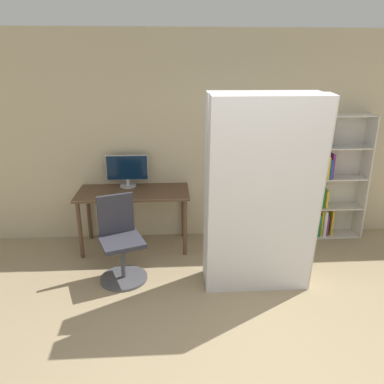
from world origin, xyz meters
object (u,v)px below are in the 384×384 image
object	(u,v)px
monitor	(127,170)
mattress_near	(264,200)
mattress_far	(258,192)
bookshelf	(332,182)
office_chair	(121,246)

from	to	relation	value
monitor	mattress_near	size ratio (longest dim) A/B	0.26
monitor	mattress_far	world-z (taller)	mattress_far
bookshelf	mattress_near	xyz separation A→B (m)	(-1.28, -1.33, 0.25)
mattress_near	mattress_far	size ratio (longest dim) A/B	1.00
office_chair	bookshelf	size ratio (longest dim) A/B	0.56
monitor	mattress_near	world-z (taller)	mattress_near
office_chair	bookshelf	xyz separation A→B (m)	(2.75, 0.97, 0.39)
monitor	bookshelf	xyz separation A→B (m)	(2.74, 0.01, -0.22)
office_chair	mattress_near	world-z (taller)	mattress_near
monitor	mattress_far	distance (m)	1.81
monitor	office_chair	world-z (taller)	monitor
office_chair	mattress_near	xyz separation A→B (m)	(1.47, -0.36, 0.64)
bookshelf	mattress_far	xyz separation A→B (m)	(-1.28, -1.07, 0.25)
monitor	office_chair	xyz separation A→B (m)	(-0.01, -0.96, -0.61)
mattress_near	mattress_far	xyz separation A→B (m)	(0.00, 0.26, -0.00)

